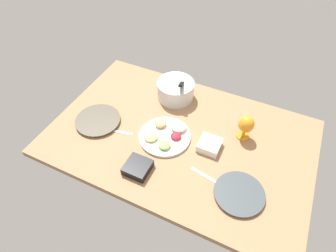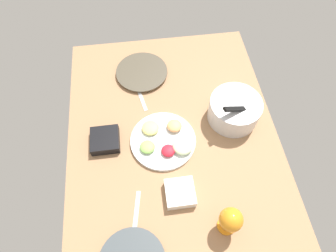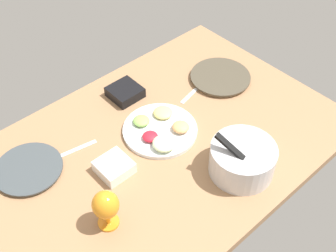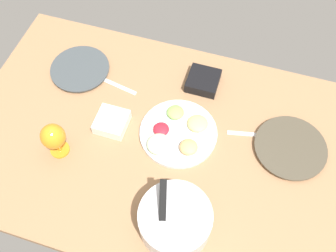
{
  "view_description": "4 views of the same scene",
  "coord_description": "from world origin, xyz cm",
  "views": [
    {
      "loc": [
        42.56,
        -106.62,
        134.09
      ],
      "look_at": [
        -7.3,
        -2.28,
        7.74
      ],
      "focal_mm": 30.27,
      "sensor_mm": 36.0,
      "label": 1
    },
    {
      "loc": [
        57.8,
        -11.51,
        125.54
      ],
      "look_at": [
        -11.95,
        -2.37,
        7.74
      ],
      "focal_mm": 30.74,
      "sensor_mm": 36.0,
      "label": 2
    },
    {
      "loc": [
        75.63,
        91.83,
        134.79
      ],
      "look_at": [
        -7.75,
        0.12,
        7.74
      ],
      "focal_mm": 46.33,
      "sensor_mm": 36.0,
      "label": 3
    },
    {
      "loc": [
        -26.82,
        69.18,
        135.6
      ],
      "look_at": [
        -4.22,
        -3.33,
        7.74
      ],
      "focal_mm": 40.23,
      "sensor_mm": 36.0,
      "label": 4
    }
  ],
  "objects": [
    {
      "name": "dinner_plate_left",
      "position": [
        -53.08,
        -12.0,
        1.1
      ],
      "size": [
        29.11,
        29.11,
        2.11
      ],
      "color": "beige",
      "rests_on": "ground_plane"
    },
    {
      "name": "ground_plane",
      "position": [
        0.0,
        0.0,
        -2.0
      ],
      "size": [
        160.0,
        104.0,
        4.0
      ],
      "primitive_type": "cube",
      "color": "#99704C"
    },
    {
      "name": "fruit_platter",
      "position": [
        -7.78,
        -4.54,
        1.76
      ],
      "size": [
        31.98,
        31.98,
        5.54
      ],
      "color": "silver",
      "rests_on": "ground_plane"
    },
    {
      "name": "fork_by_right_plate",
      "position": [
        24.45,
        -20.9,
        0.3
      ],
      "size": [
        18.02,
        5.08,
        0.6
      ],
      "primitive_type": "cube",
      "rotation": [
        0.0,
        0.0,
        -0.19
      ],
      "color": "silver",
      "rests_on": "ground_plane"
    },
    {
      "name": "fork_by_left_plate",
      "position": [
        -36.06,
        -13.83,
        0.3
      ],
      "size": [
        17.98,
        5.49,
        0.6
      ],
      "primitive_type": "cube",
      "rotation": [
        0.0,
        0.0,
        0.21
      ],
      "color": "silver",
      "rests_on": "ground_plane"
    },
    {
      "name": "mixing_bowl",
      "position": [
        -17.7,
        31.75,
        6.87
      ],
      "size": [
        25.53,
        25.53,
        19.11
      ],
      "color": "silver",
      "rests_on": "ground_plane"
    },
    {
      "name": "hurricane_glass_orange",
      "position": [
        35.34,
        16.09,
        10.62
      ],
      "size": [
        9.52,
        9.52,
        16.8
      ],
      "color": "orange",
      "rests_on": "ground_plane"
    },
    {
      "name": "square_bowl_white",
      "position": [
        19.54,
        -1.19,
        2.83
      ],
      "size": [
        12.63,
        12.63,
        5.08
      ],
      "color": "white",
      "rests_on": "ground_plane"
    },
    {
      "name": "square_bowl_black",
      "position": [
        -11.24,
        -33.3,
        2.67
      ],
      "size": [
        13.71,
        13.71,
        4.8
      ],
      "color": "black",
      "rests_on": "ground_plane"
    }
  ]
}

